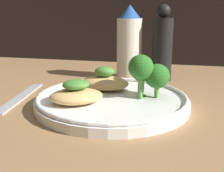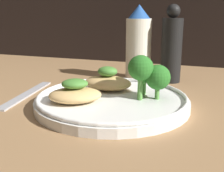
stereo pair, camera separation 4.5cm
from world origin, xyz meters
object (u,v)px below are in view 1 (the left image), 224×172
(broccoli_bunch, at_px, (147,72))
(sauce_bottle, at_px, (129,44))
(plate, at_px, (112,100))
(pepper_grinder, at_px, (162,47))

(broccoli_bunch, height_order, sauce_bottle, sauce_bottle)
(broccoli_bunch, xyz_separation_m, sauce_bottle, (-0.06, 0.18, 0.02))
(plate, relative_size, sauce_bottle, 1.51)
(broccoli_bunch, relative_size, pepper_grinder, 0.43)
(sauce_bottle, bearing_deg, broccoli_bunch, -71.11)
(broccoli_bunch, xyz_separation_m, pepper_grinder, (0.01, 0.18, 0.02))
(broccoli_bunch, bearing_deg, plate, -159.85)
(plate, relative_size, broccoli_bunch, 3.48)
(broccoli_bunch, relative_size, sauce_bottle, 0.44)
(plate, relative_size, pepper_grinder, 1.51)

